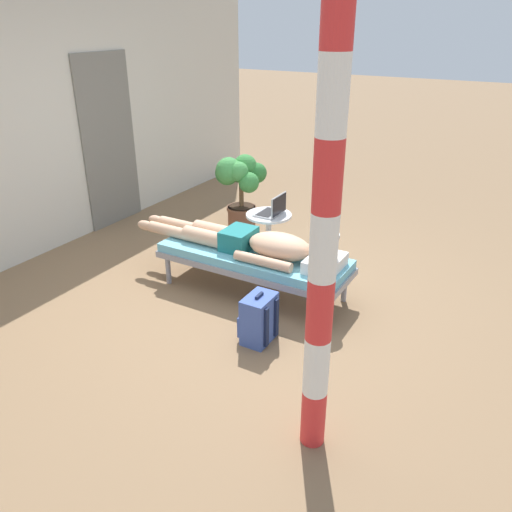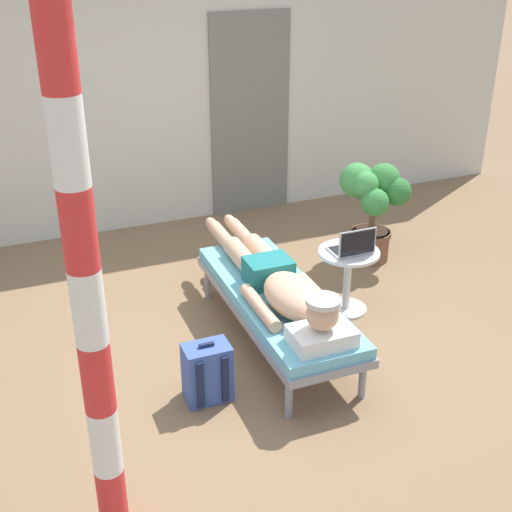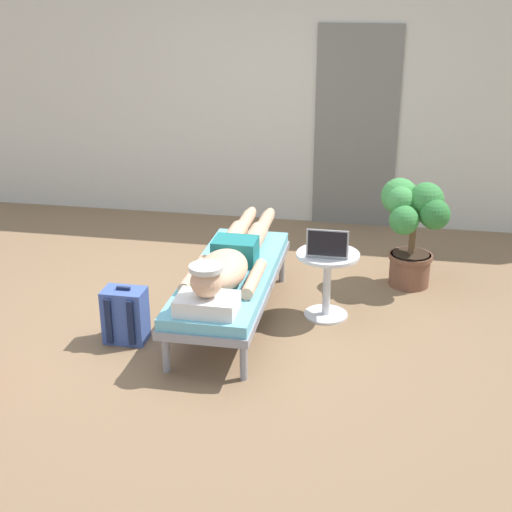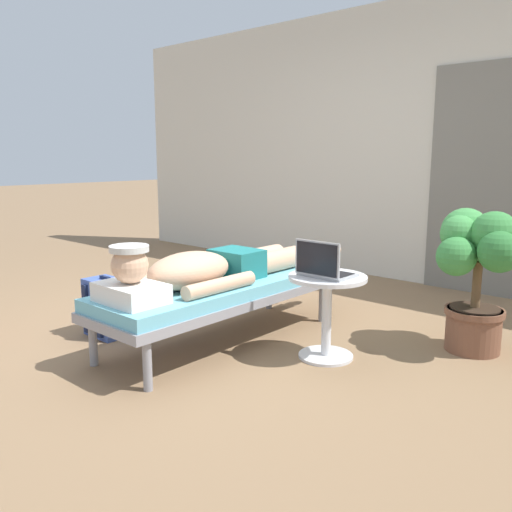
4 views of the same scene
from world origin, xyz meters
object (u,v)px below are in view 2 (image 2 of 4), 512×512
at_px(laptop, 353,247).
at_px(porch_post, 88,307).
at_px(backpack, 207,372).
at_px(potted_plant, 372,198).
at_px(lounge_chair, 277,301).
at_px(side_table, 348,270).
at_px(person_reclining, 279,283).

bearing_deg(laptop, porch_post, -146.42).
relative_size(laptop, porch_post, 0.12).
bearing_deg(backpack, potted_plant, 34.94).
relative_size(lounge_chair, laptop, 5.89).
xyz_separation_m(backpack, potted_plant, (2.01, 1.41, 0.39)).
relative_size(lounge_chair, side_table, 3.49).
xyz_separation_m(lounge_chair, potted_plant, (1.34, 0.97, 0.25)).
bearing_deg(porch_post, person_reclining, 39.98).
bearing_deg(side_table, laptop, -90.00).
height_order(side_table, laptop, laptop).
xyz_separation_m(side_table, backpack, (-1.38, -0.66, -0.16)).
distance_m(side_table, potted_plant, 1.00).
relative_size(side_table, backpack, 1.23).
bearing_deg(porch_post, lounge_chair, 40.94).
xyz_separation_m(lounge_chair, laptop, (0.70, 0.17, 0.24)).
xyz_separation_m(laptop, backpack, (-1.38, -0.61, -0.39)).
xyz_separation_m(lounge_chair, person_reclining, (-0.00, -0.04, 0.17)).
bearing_deg(porch_post, backpack, 46.53).
relative_size(laptop, potted_plant, 0.34).
height_order(laptop, porch_post, porch_post).
bearing_deg(porch_post, laptop, 33.58).
distance_m(laptop, porch_post, 2.70).
relative_size(lounge_chair, person_reclining, 0.84).
bearing_deg(side_table, potted_plant, 49.68).
bearing_deg(side_table, porch_post, -145.49).
relative_size(lounge_chair, porch_post, 0.69).
xyz_separation_m(side_table, laptop, (0.00, -0.05, 0.23)).
relative_size(person_reclining, laptop, 7.00).
distance_m(side_table, backpack, 1.54).
bearing_deg(porch_post, potted_plant, 38.61).
distance_m(backpack, porch_post, 1.60).
distance_m(backpack, potted_plant, 2.49).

